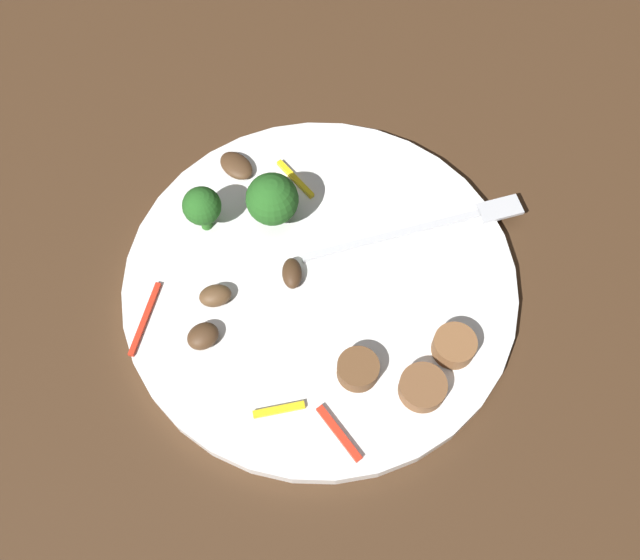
# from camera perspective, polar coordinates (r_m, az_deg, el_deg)

# --- Properties ---
(ground_plane) EXTENTS (1.40, 1.40, 0.00)m
(ground_plane) POSITION_cam_1_polar(r_m,az_deg,el_deg) (0.56, -0.00, -0.60)
(ground_plane) COLOR #422B19
(plate) EXTENTS (0.30, 0.30, 0.01)m
(plate) POSITION_cam_1_polar(r_m,az_deg,el_deg) (0.56, -0.00, -0.31)
(plate) COLOR white
(plate) RESTS_ON ground_plane
(fork) EXTENTS (0.17, 0.08, 0.00)m
(fork) POSITION_cam_1_polar(r_m,az_deg,el_deg) (0.58, 8.62, 4.18)
(fork) COLOR silver
(fork) RESTS_ON plate
(broccoli_floret_0) EXTENTS (0.03, 0.03, 0.04)m
(broccoli_floret_0) POSITION_cam_1_polar(r_m,az_deg,el_deg) (0.56, -9.22, 5.68)
(broccoli_floret_0) COLOR #296420
(broccoli_floret_0) RESTS_ON plate
(broccoli_floret_1) EXTENTS (0.04, 0.04, 0.05)m
(broccoli_floret_1) POSITION_cam_1_polar(r_m,az_deg,el_deg) (0.55, -3.76, 6.30)
(broccoli_floret_1) COLOR #296420
(broccoli_floret_1) RESTS_ON plate
(sausage_slice_0) EXTENTS (0.04, 0.04, 0.01)m
(sausage_slice_0) POSITION_cam_1_polar(r_m,az_deg,el_deg) (0.52, 2.99, -6.99)
(sausage_slice_0) COLOR brown
(sausage_slice_0) RESTS_ON plate
(sausage_slice_1) EXTENTS (0.05, 0.05, 0.01)m
(sausage_slice_1) POSITION_cam_1_polar(r_m,az_deg,el_deg) (0.52, 8.03, -8.33)
(sausage_slice_1) COLOR brown
(sausage_slice_1) RESTS_ON plate
(sausage_slice_2) EXTENTS (0.04, 0.04, 0.02)m
(sausage_slice_2) POSITION_cam_1_polar(r_m,az_deg,el_deg) (0.53, 10.45, -5.09)
(sausage_slice_2) COLOR brown
(sausage_slice_2) RESTS_ON plate
(mushroom_0) EXTENTS (0.02, 0.03, 0.01)m
(mushroom_0) POSITION_cam_1_polar(r_m,az_deg,el_deg) (0.55, -2.15, 0.87)
(mushroom_0) COLOR #422B19
(mushroom_0) RESTS_ON plate
(mushroom_1) EXTENTS (0.04, 0.04, 0.01)m
(mushroom_1) POSITION_cam_1_polar(r_m,az_deg,el_deg) (0.60, -6.57, 8.88)
(mushroom_1) COLOR #4C331E
(mushroom_1) RESTS_ON plate
(mushroom_2) EXTENTS (0.03, 0.02, 0.01)m
(mushroom_2) POSITION_cam_1_polar(r_m,az_deg,el_deg) (0.54, -8.19, -1.22)
(mushroom_2) COLOR brown
(mushroom_2) RESTS_ON plate
(mushroom_3) EXTENTS (0.03, 0.03, 0.01)m
(mushroom_3) POSITION_cam_1_polar(r_m,az_deg,el_deg) (0.53, -9.14, -4.36)
(mushroom_3) COLOR #4C331E
(mushroom_3) RESTS_ON plate
(pepper_strip_0) EXTENTS (0.04, 0.04, 0.00)m
(pepper_strip_0) POSITION_cam_1_polar(r_m,az_deg,el_deg) (0.51, 1.49, -11.90)
(pepper_strip_0) COLOR red
(pepper_strip_0) RESTS_ON plate
(pepper_strip_1) EXTENTS (0.03, 0.03, 0.00)m
(pepper_strip_1) POSITION_cam_1_polar(r_m,az_deg,el_deg) (0.60, -1.94, 7.90)
(pepper_strip_1) COLOR yellow
(pepper_strip_1) RESTS_ON plate
(pepper_strip_2) EXTENTS (0.04, 0.02, 0.00)m
(pepper_strip_2) POSITION_cam_1_polar(r_m,az_deg,el_deg) (0.51, -3.23, -10.10)
(pepper_strip_2) COLOR yellow
(pepper_strip_2) RESTS_ON plate
(pepper_strip_3) EXTENTS (0.01, 0.06, 0.00)m
(pepper_strip_3) POSITION_cam_1_polar(r_m,az_deg,el_deg) (0.55, -13.53, -2.96)
(pepper_strip_3) COLOR red
(pepper_strip_3) RESTS_ON plate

